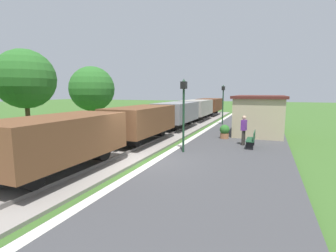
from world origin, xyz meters
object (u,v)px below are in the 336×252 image
tree_trackside_mid (25,79)px  tree_trackside_far (92,89)px  freight_train (176,114)px  station_hut (259,114)px  person_waiting (244,129)px  potted_planter (225,131)px  lamp_post_far (223,97)px  lamp_post_near (184,102)px  bench_near_hut (252,139)px  bench_down_platform (259,119)px

tree_trackside_mid → tree_trackside_far: (-0.42, 6.89, -0.53)m
freight_train → station_hut: (6.80, -0.83, 0.26)m
person_waiting → potted_planter: (-1.35, 1.69, -0.46)m
lamp_post_far → tree_trackside_far: (-10.63, -5.40, 0.76)m
lamp_post_near → lamp_post_far: size_ratio=1.00×
station_hut → lamp_post_near: 8.45m
bench_near_hut → potted_planter: potted_planter is taller
station_hut → lamp_post_near: (-3.35, -7.68, 1.15)m
station_hut → tree_trackside_far: 14.17m
bench_down_platform → tree_trackside_mid: (-13.39, -13.59, 3.36)m
person_waiting → freight_train: bearing=-27.7°
lamp_post_near → person_waiting: bearing=47.0°
bench_down_platform → tree_trackside_mid: tree_trackside_mid is taller
freight_train → person_waiting: 8.33m
station_hut → bench_down_platform: (-0.16, 5.37, -0.93)m
lamp_post_far → freight_train: bearing=-136.8°
freight_train → tree_trackside_mid: bearing=-126.7°
person_waiting → tree_trackside_mid: bearing=29.7°
lamp_post_near → tree_trackside_far: 12.40m
potted_planter → tree_trackside_mid: tree_trackside_mid is taller
freight_train → person_waiting: (6.14, -5.62, -0.21)m
bench_down_platform → tree_trackside_far: 15.61m
station_hut → bench_near_hut: (-0.16, -5.28, -0.93)m
freight_train → bench_down_platform: size_ratio=21.73×
tree_trackside_far → station_hut: bearing=5.4°
person_waiting → tree_trackside_far: (-13.32, 3.46, 2.37)m
lamp_post_near → tree_trackside_mid: tree_trackside_mid is taller
bench_near_hut → person_waiting: size_ratio=0.88×
tree_trackside_mid → lamp_post_near: bearing=3.0°
bench_near_hut → tree_trackside_mid: (-13.39, -2.94, 3.36)m
bench_down_platform → tree_trackside_far: bearing=-154.1°
bench_down_platform → potted_planter: (-1.84, -8.47, 0.00)m
lamp_post_near → tree_trackside_far: bearing=149.1°
bench_down_platform → person_waiting: size_ratio=0.88×
station_hut → bench_near_hut: bearing=-91.7°
lamp_post_near → tree_trackside_mid: (-10.20, -0.54, 1.28)m
bench_near_hut → bench_down_platform: bearing=90.0°
bench_near_hut → bench_down_platform: 10.66m
freight_train → lamp_post_far: lamp_post_far is taller
person_waiting → tree_trackside_far: tree_trackside_far is taller
bench_near_hut → lamp_post_far: lamp_post_far is taller
bench_down_platform → freight_train: bearing=-145.6°
potted_planter → tree_trackside_far: (-11.97, 1.77, 2.83)m
freight_train → lamp_post_far: bearing=43.2°
bench_near_hut → tree_trackside_far: (-13.82, 3.96, 2.84)m
tree_trackside_mid → station_hut: bearing=31.2°
bench_near_hut → potted_planter: (-1.84, 2.19, 0.00)m
potted_planter → person_waiting: bearing=-51.5°
bench_near_hut → lamp_post_near: size_ratio=0.41×
bench_near_hut → lamp_post_far: bearing=108.8°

